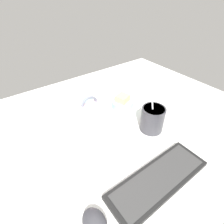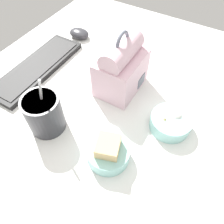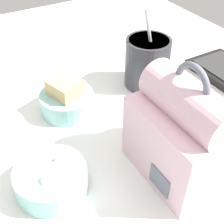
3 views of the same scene
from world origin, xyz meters
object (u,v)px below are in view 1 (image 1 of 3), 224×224
Objects in this scene: lunch_bag at (91,123)px; bento_bowl_snacks at (83,106)px; computer_mouse at (95,222)px; soup_cup at (152,119)px; bento_bowl_sandwich at (122,103)px; keyboard at (159,179)px.

bento_bowl_snacks is (-7.14, -20.74, -6.21)cm from lunch_bag.
lunch_bag is 2.43× the size of computer_mouse.
soup_cup reaches higher than computer_mouse.
soup_cup reaches higher than bento_bowl_sandwich.
computer_mouse reaches higher than keyboard.
soup_cup reaches higher than keyboard.
lunch_bag reaches higher than computer_mouse.
soup_cup reaches higher than bento_bowl_snacks.
bento_bowl_snacks is at bearing -89.50° from keyboard.
bento_bowl_sandwich is (-17.39, -41.31, 1.89)cm from keyboard.
bento_bowl_snacks is at bearing -109.00° from lunch_bag.
lunch_bag is 1.86× the size of bento_bowl_sandwich.
bento_bowl_sandwich is 0.96× the size of bento_bowl_snacks.
soup_cup is 21.24cm from bento_bowl_sandwich.
lunch_bag is 22.80cm from bento_bowl_snacks.
lunch_bag is at bearing 21.88° from bento_bowl_sandwich.
keyboard is at bearing 49.19° from soup_cup.
bento_bowl_sandwich reaches higher than keyboard.
computer_mouse is (42.37, 39.90, -1.19)cm from bento_bowl_sandwich.
computer_mouse is at bearing 64.14° from bento_bowl_snacks.
bento_bowl_snacks is (0.45, -52.02, 1.34)cm from keyboard.
lunch_bag is at bearing -23.56° from soup_cup.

